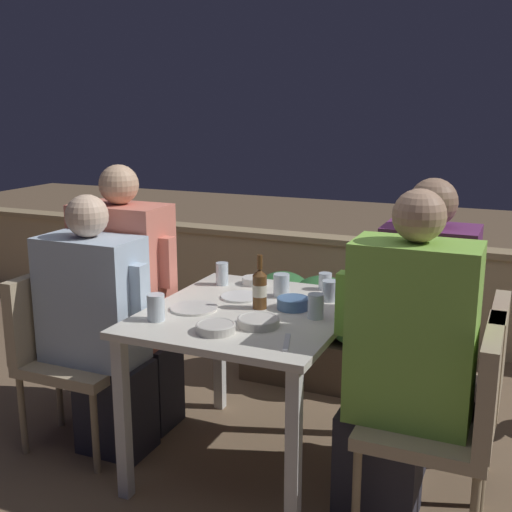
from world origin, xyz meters
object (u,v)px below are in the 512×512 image
at_px(person_green_blouse, 402,363).
at_px(chair_right_far, 464,380).
at_px(person_coral_top, 129,298).
at_px(person_blue_shirt, 100,327).
at_px(chair_right_near, 455,411).
at_px(chair_left_near, 66,341).
at_px(beer_bottle, 260,288).
at_px(chair_left_far, 98,323).
at_px(person_purple_stripe, 418,335).

bearing_deg(person_green_blouse, chair_right_far, 55.88).
height_order(person_coral_top, person_green_blouse, person_coral_top).
height_order(person_blue_shirt, chair_right_near, person_blue_shirt).
relative_size(chair_left_near, beer_bottle, 3.49).
height_order(chair_right_near, person_green_blouse, person_green_blouse).
distance_m(chair_left_near, chair_left_far, 0.28).
distance_m(person_blue_shirt, person_purple_stripe, 1.41).
xyz_separation_m(person_blue_shirt, chair_right_far, (1.57, 0.30, -0.10)).
relative_size(person_blue_shirt, beer_bottle, 5.09).
bearing_deg(chair_right_near, person_blue_shirt, 179.95).
xyz_separation_m(person_blue_shirt, chair_left_far, (-0.22, 0.28, -0.10)).
relative_size(chair_left_far, chair_right_far, 1.00).
height_order(person_blue_shirt, chair_right_far, person_blue_shirt).
height_order(chair_left_near, beer_bottle, beer_bottle).
bearing_deg(chair_right_near, chair_left_far, 171.19).
distance_m(person_green_blouse, chair_right_far, 0.39).
relative_size(person_coral_top, person_green_blouse, 1.00).
height_order(chair_left_near, chair_left_far, same).
bearing_deg(beer_bottle, chair_left_near, -169.43).
height_order(person_green_blouse, person_purple_stripe, person_purple_stripe).
bearing_deg(chair_left_near, beer_bottle, 10.57).
bearing_deg(chair_left_far, person_blue_shirt, -51.34).
height_order(chair_right_far, beer_bottle, beer_bottle).
bearing_deg(chair_left_near, chair_right_near, -0.04).
height_order(person_blue_shirt, person_coral_top, person_coral_top).
bearing_deg(chair_left_near, person_coral_top, 57.41).
distance_m(chair_left_far, chair_right_far, 1.79).
bearing_deg(person_purple_stripe, chair_left_far, -179.29).
distance_m(chair_left_far, person_green_blouse, 1.62).
relative_size(chair_right_near, person_purple_stripe, 0.63).
xyz_separation_m(person_green_blouse, person_purple_stripe, (0.00, 0.30, 0.01)).
bearing_deg(beer_bottle, person_green_blouse, -14.91).
relative_size(chair_right_near, chair_right_far, 1.00).
bearing_deg(chair_right_far, chair_left_far, -179.37).
xyz_separation_m(chair_right_near, person_green_blouse, (-0.20, -0.00, 0.15)).
xyz_separation_m(chair_left_far, chair_right_near, (1.79, -0.28, 0.00)).
xyz_separation_m(person_coral_top, person_green_blouse, (1.39, -0.28, -0.00)).
xyz_separation_m(chair_left_far, person_green_blouse, (1.59, -0.28, 0.15)).
bearing_deg(chair_right_far, person_coral_top, -179.29).
height_order(chair_left_far, person_green_blouse, person_green_blouse).
bearing_deg(chair_right_near, person_coral_top, 170.12).
height_order(chair_left_near, person_purple_stripe, person_purple_stripe).
bearing_deg(person_blue_shirt, person_coral_top, 94.94).
height_order(chair_left_near, person_green_blouse, person_green_blouse).
distance_m(chair_left_near, person_coral_top, 0.36).
bearing_deg(beer_bottle, person_purple_stripe, 10.72).
xyz_separation_m(chair_left_far, person_purple_stripe, (1.59, 0.02, 0.16)).
xyz_separation_m(person_blue_shirt, beer_bottle, (0.72, 0.17, 0.22)).
relative_size(chair_left_near, chair_right_far, 1.00).
bearing_deg(person_coral_top, person_green_blouse, -11.24).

